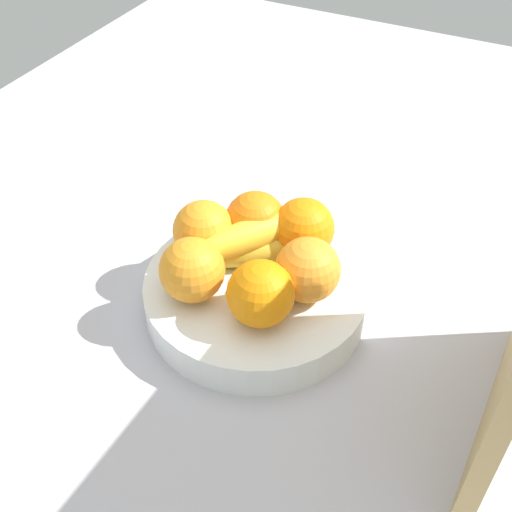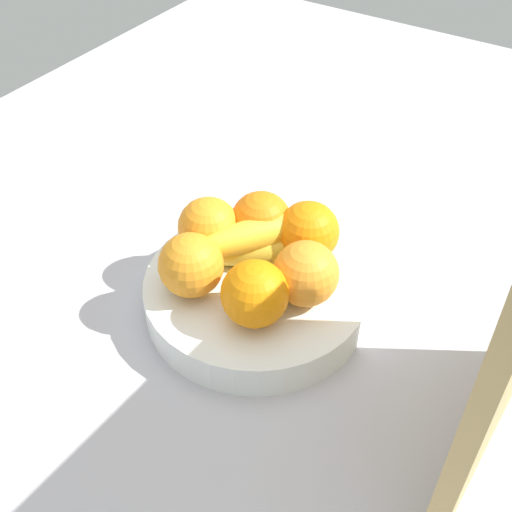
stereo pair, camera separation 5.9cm
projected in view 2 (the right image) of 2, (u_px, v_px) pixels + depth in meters
ground_plane at (271, 312)px, 81.47cm from camera, size 180.00×140.00×3.00cm
fruit_bowl at (256, 294)px, 78.61cm from camera, size 27.09×27.09×4.51cm
orange_front_left at (255, 294)px, 70.16cm from camera, size 7.61×7.61×7.61cm
orange_front_right at (306, 274)px, 72.51cm from camera, size 7.61×7.61×7.61cm
orange_center at (308, 232)px, 77.94cm from camera, size 7.61×7.61×7.61cm
orange_back_left at (261, 221)px, 79.41cm from camera, size 7.61×7.61×7.61cm
orange_back_right at (208, 228)px, 78.44cm from camera, size 7.61×7.61×7.61cm
orange_top_stack at (191, 265)px, 73.55cm from camera, size 7.61×7.61×7.61cm
banana_bunch at (257, 241)px, 77.70cm from camera, size 16.26×16.15×6.20cm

